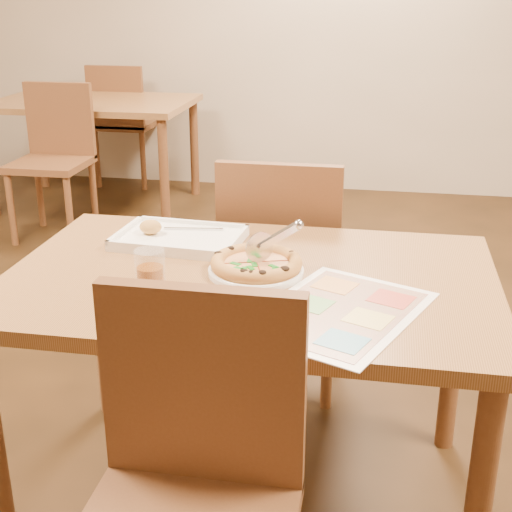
% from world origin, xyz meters
% --- Properties ---
extents(room, '(7.00, 7.00, 7.00)m').
position_xyz_m(room, '(0.00, 0.00, 1.35)').
color(room, '#36210E').
rests_on(room, ground).
extents(dining_table, '(1.30, 0.85, 0.72)m').
position_xyz_m(dining_table, '(0.00, 0.00, 0.63)').
color(dining_table, olive).
rests_on(dining_table, ground).
extents(chair_near, '(0.42, 0.42, 0.47)m').
position_xyz_m(chair_near, '(0.00, -0.60, 0.57)').
color(chair_near, brown).
rests_on(chair_near, ground).
extents(chair_far, '(0.42, 0.42, 0.47)m').
position_xyz_m(chair_far, '(-0.00, 0.60, 0.57)').
color(chair_far, brown).
rests_on(chair_far, ground).
extents(bg_table, '(1.30, 0.85, 0.72)m').
position_xyz_m(bg_table, '(-1.60, 2.80, 0.63)').
color(bg_table, olive).
rests_on(bg_table, ground).
extents(bg_chair_near, '(0.42, 0.42, 0.47)m').
position_xyz_m(bg_chair_near, '(-1.60, 2.20, 0.57)').
color(bg_chair_near, brown).
rests_on(bg_chair_near, ground).
extents(bg_chair_far, '(0.42, 0.42, 0.47)m').
position_xyz_m(bg_chair_far, '(-1.60, 3.30, 0.57)').
color(bg_chair_far, brown).
rests_on(bg_chair_far, ground).
extents(plate, '(0.32, 0.32, 0.01)m').
position_xyz_m(plate, '(0.02, 0.01, 0.73)').
color(plate, white).
rests_on(plate, dining_table).
extents(pizza, '(0.25, 0.25, 0.04)m').
position_xyz_m(pizza, '(0.02, 0.02, 0.75)').
color(pizza, gold).
rests_on(pizza, plate).
extents(pizza_cutter, '(0.13, 0.11, 0.09)m').
position_xyz_m(pizza_cutter, '(0.05, 0.04, 0.81)').
color(pizza_cutter, silver).
rests_on(pizza_cutter, pizza).
extents(appetizer_tray, '(0.38, 0.28, 0.06)m').
position_xyz_m(appetizer_tray, '(-0.26, 0.21, 0.73)').
color(appetizer_tray, white).
rests_on(appetizer_tray, dining_table).
extents(glass_tumbler, '(0.08, 0.08, 0.10)m').
position_xyz_m(glass_tumbler, '(-0.23, -0.12, 0.76)').
color(glass_tumbler, '#783809').
rests_on(glass_tumbler, dining_table).
extents(menu, '(0.48, 0.55, 0.00)m').
position_xyz_m(menu, '(0.25, -0.19, 0.72)').
color(menu, white).
rests_on(menu, dining_table).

